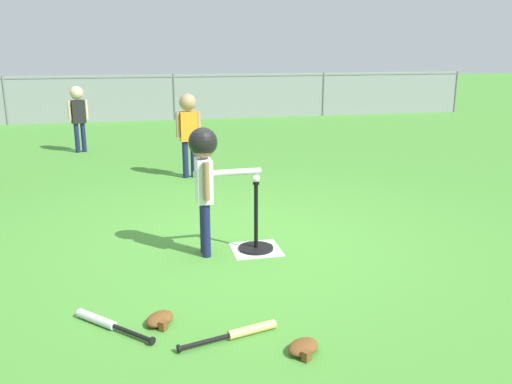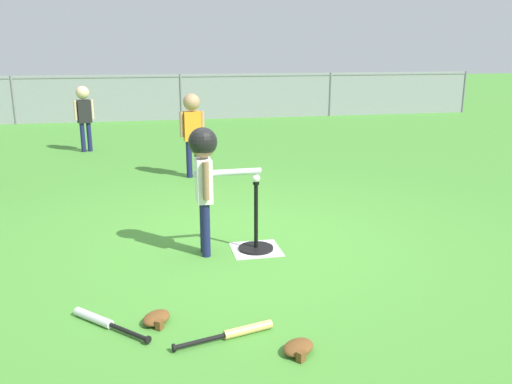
{
  "view_description": "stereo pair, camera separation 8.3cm",
  "coord_description": "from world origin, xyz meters",
  "px_view_note": "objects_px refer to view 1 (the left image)",
  "views": [
    {
      "loc": [
        -1.01,
        -4.7,
        1.8
      ],
      "look_at": [
        0.01,
        -0.2,
        0.55
      ],
      "focal_mm": 37.5,
      "sensor_mm": 36.0,
      "label": 1
    },
    {
      "loc": [
        -0.93,
        -4.72,
        1.8
      ],
      "look_at": [
        0.01,
        -0.2,
        0.55
      ],
      "focal_mm": 37.5,
      "sensor_mm": 36.0,
      "label": 2
    }
  ],
  "objects_px": {
    "baseball_on_tee": "(256,178)",
    "glove_by_plate": "(160,319)",
    "spare_bat_silver": "(104,322)",
    "glove_near_bats": "(303,347)",
    "spare_bat_wood": "(242,332)",
    "batting_tee": "(256,239)",
    "fielder_near_right": "(78,110)",
    "batter_child": "(204,166)",
    "fielder_deep_center": "(188,124)"
  },
  "relations": [
    {
      "from": "baseball_on_tee",
      "to": "spare_bat_silver",
      "type": "relative_size",
      "value": 0.14
    },
    {
      "from": "batting_tee",
      "to": "baseball_on_tee",
      "type": "bearing_deg",
      "value": -90.0
    },
    {
      "from": "batter_child",
      "to": "fielder_near_right",
      "type": "bearing_deg",
      "value": 105.95
    },
    {
      "from": "batting_tee",
      "to": "spare_bat_silver",
      "type": "xyz_separation_m",
      "value": [
        -1.3,
        -1.14,
        -0.07
      ]
    },
    {
      "from": "fielder_deep_center",
      "to": "glove_near_bats",
      "type": "xyz_separation_m",
      "value": [
        0.2,
        -4.72,
        -0.73
      ]
    },
    {
      "from": "fielder_deep_center",
      "to": "glove_by_plate",
      "type": "bearing_deg",
      "value": -98.7
    },
    {
      "from": "batter_child",
      "to": "glove_near_bats",
      "type": "height_order",
      "value": "batter_child"
    },
    {
      "from": "batter_child",
      "to": "glove_by_plate",
      "type": "bearing_deg",
      "value": -111.93
    },
    {
      "from": "glove_by_plate",
      "to": "baseball_on_tee",
      "type": "bearing_deg",
      "value": 51.94
    },
    {
      "from": "glove_near_bats",
      "to": "spare_bat_silver",
      "type": "bearing_deg",
      "value": 153.47
    },
    {
      "from": "glove_by_plate",
      "to": "batter_child",
      "type": "bearing_deg",
      "value": 68.07
    },
    {
      "from": "baseball_on_tee",
      "to": "glove_near_bats",
      "type": "distance_m",
      "value": 1.86
    },
    {
      "from": "spare_bat_wood",
      "to": "fielder_near_right",
      "type": "bearing_deg",
      "value": 102.92
    },
    {
      "from": "glove_by_plate",
      "to": "spare_bat_silver",
      "type": "bearing_deg",
      "value": 171.91
    },
    {
      "from": "batter_child",
      "to": "glove_near_bats",
      "type": "distance_m",
      "value": 1.93
    },
    {
      "from": "spare_bat_wood",
      "to": "baseball_on_tee",
      "type": "bearing_deg",
      "value": 73.94
    },
    {
      "from": "batting_tee",
      "to": "glove_near_bats",
      "type": "xyz_separation_m",
      "value": [
        -0.1,
        -1.74,
        -0.06
      ]
    },
    {
      "from": "batter_child",
      "to": "glove_near_bats",
      "type": "bearing_deg",
      "value": -78.24
    },
    {
      "from": "fielder_near_right",
      "to": "batter_child",
      "type": "bearing_deg",
      "value": -74.05
    },
    {
      "from": "baseball_on_tee",
      "to": "fielder_near_right",
      "type": "distance_m",
      "value": 5.68
    },
    {
      "from": "fielder_near_right",
      "to": "glove_by_plate",
      "type": "height_order",
      "value": "fielder_near_right"
    },
    {
      "from": "batting_tee",
      "to": "fielder_near_right",
      "type": "distance_m",
      "value": 5.72
    },
    {
      "from": "batting_tee",
      "to": "baseball_on_tee",
      "type": "distance_m",
      "value": 0.58
    },
    {
      "from": "baseball_on_tee",
      "to": "glove_by_plate",
      "type": "bearing_deg",
      "value": -128.06
    },
    {
      "from": "spare_bat_silver",
      "to": "spare_bat_wood",
      "type": "xyz_separation_m",
      "value": [
        0.88,
        -0.33,
        -0.0
      ]
    },
    {
      "from": "fielder_deep_center",
      "to": "spare_bat_silver",
      "type": "bearing_deg",
      "value": -103.75
    },
    {
      "from": "batter_child",
      "to": "glove_by_plate",
      "type": "distance_m",
      "value": 1.49
    },
    {
      "from": "baseball_on_tee",
      "to": "spare_bat_silver",
      "type": "bearing_deg",
      "value": -138.81
    },
    {
      "from": "batting_tee",
      "to": "fielder_near_right",
      "type": "relative_size",
      "value": 0.55
    },
    {
      "from": "baseball_on_tee",
      "to": "spare_bat_silver",
      "type": "height_order",
      "value": "baseball_on_tee"
    },
    {
      "from": "glove_near_bats",
      "to": "baseball_on_tee",
      "type": "bearing_deg",
      "value": 86.77
    },
    {
      "from": "glove_by_plate",
      "to": "fielder_near_right",
      "type": "bearing_deg",
      "value": 99.15
    },
    {
      "from": "fielder_deep_center",
      "to": "glove_by_plate",
      "type": "relative_size",
      "value": 4.36
    },
    {
      "from": "batter_child",
      "to": "batting_tee",
      "type": "bearing_deg",
      "value": 1.45
    },
    {
      "from": "batting_tee",
      "to": "spare_bat_wood",
      "type": "xyz_separation_m",
      "value": [
        -0.42,
        -1.47,
        -0.07
      ]
    },
    {
      "from": "fielder_deep_center",
      "to": "spare_bat_wood",
      "type": "height_order",
      "value": "fielder_deep_center"
    },
    {
      "from": "glove_by_plate",
      "to": "glove_near_bats",
      "type": "distance_m",
      "value": 1.0
    },
    {
      "from": "fielder_near_right",
      "to": "glove_by_plate",
      "type": "relative_size",
      "value": 4.25
    },
    {
      "from": "baseball_on_tee",
      "to": "spare_bat_wood",
      "type": "relative_size",
      "value": 0.11
    },
    {
      "from": "glove_by_plate",
      "to": "batting_tee",
      "type": "bearing_deg",
      "value": 51.94
    },
    {
      "from": "baseball_on_tee",
      "to": "spare_bat_wood",
      "type": "xyz_separation_m",
      "value": [
        -0.42,
        -1.47,
        -0.65
      ]
    },
    {
      "from": "spare_bat_wood",
      "to": "glove_near_bats",
      "type": "height_order",
      "value": "glove_near_bats"
    },
    {
      "from": "fielder_near_right",
      "to": "fielder_deep_center",
      "type": "distance_m",
      "value": 2.89
    },
    {
      "from": "glove_by_plate",
      "to": "fielder_deep_center",
      "type": "bearing_deg",
      "value": 81.3
    },
    {
      "from": "fielder_near_right",
      "to": "fielder_deep_center",
      "type": "xyz_separation_m",
      "value": [
        1.69,
        -2.35,
        0.02
      ]
    },
    {
      "from": "batting_tee",
      "to": "glove_near_bats",
      "type": "height_order",
      "value": "batting_tee"
    },
    {
      "from": "baseball_on_tee",
      "to": "spare_bat_wood",
      "type": "distance_m",
      "value": 1.66
    },
    {
      "from": "batting_tee",
      "to": "baseball_on_tee",
      "type": "relative_size",
      "value": 8.65
    },
    {
      "from": "spare_bat_silver",
      "to": "glove_near_bats",
      "type": "distance_m",
      "value": 1.35
    },
    {
      "from": "batter_child",
      "to": "fielder_deep_center",
      "type": "xyz_separation_m",
      "value": [
        0.16,
        2.99,
        -0.05
      ]
    }
  ]
}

